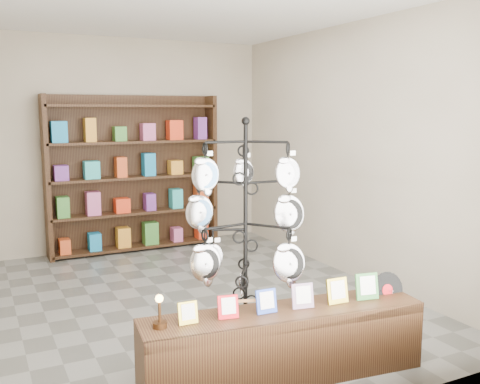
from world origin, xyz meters
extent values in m
plane|color=slate|center=(0.00, 0.00, 0.00)|extent=(5.00, 5.00, 0.00)
plane|color=#B7AA93|center=(0.00, 2.50, 1.50)|extent=(4.00, 0.00, 4.00)
plane|color=#B7AA93|center=(0.00, -2.50, 1.50)|extent=(4.00, 0.00, 4.00)
plane|color=#B7AA93|center=(2.00, 0.00, 1.50)|extent=(0.00, 5.00, 5.00)
plane|color=white|center=(0.00, 0.00, 3.00)|extent=(5.00, 5.00, 0.00)
cylinder|color=black|center=(-0.19, -1.54, 0.01)|extent=(0.52, 0.52, 0.03)
cylinder|color=black|center=(-0.19, -1.54, 0.94)|extent=(0.04, 0.04, 1.89)
sphere|color=black|center=(-0.19, -1.54, 1.91)|extent=(0.06, 0.06, 0.06)
ellipsoid|color=silver|center=(-0.11, -1.36, 0.59)|extent=(0.10, 0.07, 0.20)
cube|color=#AD7148|center=(-0.34, -1.76, 0.60)|extent=(0.35, 0.13, 0.04)
cube|color=black|center=(-0.05, -1.89, 0.26)|extent=(2.18, 0.69, 0.53)
cube|color=gold|center=(-0.78, -1.81, 0.60)|extent=(0.14, 0.07, 0.16)
cube|color=red|center=(-0.49, -1.84, 0.61)|extent=(0.15, 0.07, 0.17)
cube|color=#263FA5|center=(-0.20, -1.88, 0.61)|extent=(0.16, 0.07, 0.18)
cube|color=#E54C33|center=(0.09, -1.91, 0.62)|extent=(0.17, 0.08, 0.19)
cube|color=gold|center=(0.39, -1.95, 0.62)|extent=(0.18, 0.08, 0.19)
cube|color=#337233|center=(0.65, -1.98, 0.63)|extent=(0.19, 0.08, 0.20)
cylinder|color=black|center=(0.88, -1.95, 0.56)|extent=(0.30, 0.10, 0.29)
cylinder|color=red|center=(0.88, -1.96, 0.56)|extent=(0.10, 0.04, 0.10)
cylinder|color=#3E2411|center=(-0.97, -1.79, 0.55)|extent=(0.10, 0.10, 0.04)
cylinder|color=#3E2411|center=(-0.97, -1.79, 0.63)|extent=(0.02, 0.02, 0.14)
sphere|color=#FFBF59|center=(-0.97, -1.79, 0.73)|extent=(0.05, 0.05, 0.05)
cube|color=black|center=(0.00, 2.44, 1.10)|extent=(2.40, 0.04, 2.20)
cube|color=black|center=(-1.18, 2.28, 1.10)|extent=(0.06, 0.36, 2.20)
cube|color=black|center=(1.18, 2.28, 1.10)|extent=(0.06, 0.36, 2.20)
cube|color=black|center=(0.00, 2.28, 0.05)|extent=(2.36, 0.36, 0.04)
cube|color=black|center=(0.00, 2.28, 0.55)|extent=(2.36, 0.36, 0.03)
cube|color=black|center=(0.00, 2.28, 1.05)|extent=(2.36, 0.36, 0.04)
cube|color=black|center=(0.00, 2.28, 1.55)|extent=(2.36, 0.36, 0.04)
cube|color=black|center=(0.00, 2.28, 2.05)|extent=(2.36, 0.36, 0.04)
camera|label=1|loc=(-2.03, -5.11, 1.98)|focal=40.00mm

